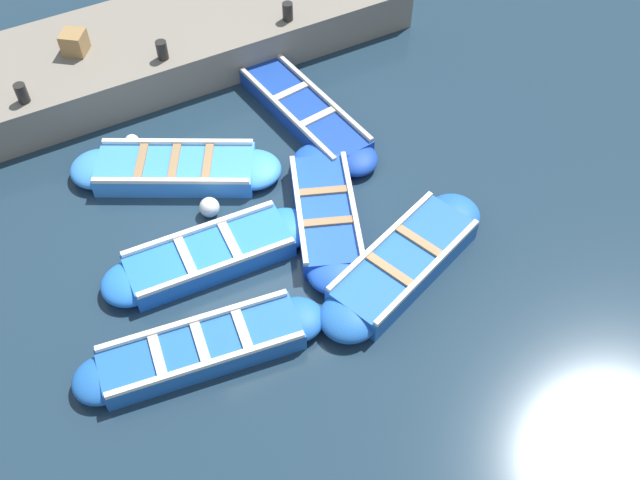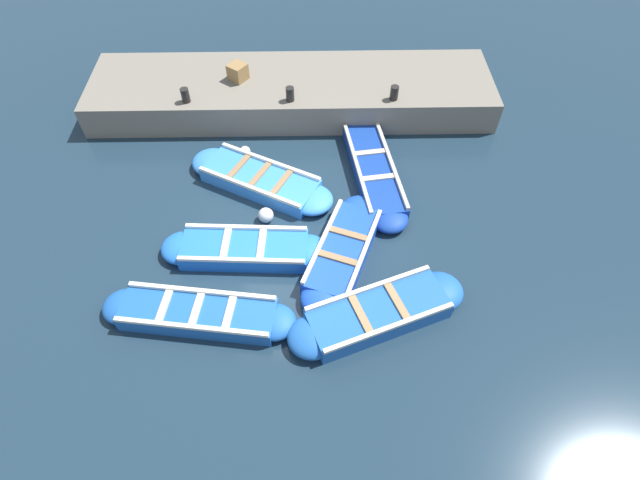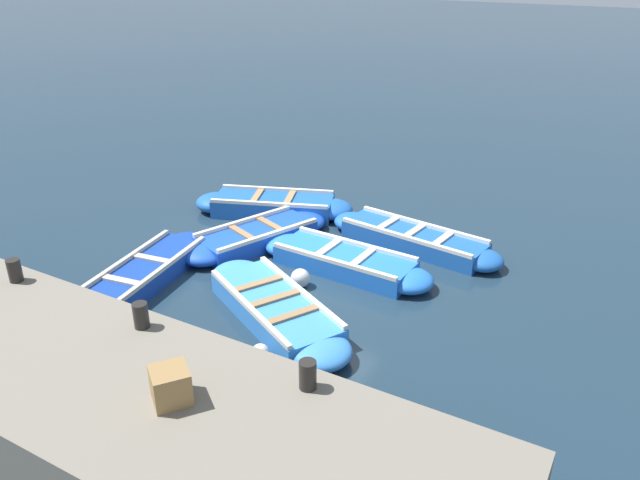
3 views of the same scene
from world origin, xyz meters
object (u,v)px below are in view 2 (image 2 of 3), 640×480
object	(u,v)px
bollard_mid_north	(290,94)
bollard_mid_south	(394,93)
boat_end_of_row	(260,180)
boat_bow_out	(378,313)
boat_near_quay	(374,170)
bollard_north	(185,95)
wooden_crate	(238,72)
boat_alongside	(343,251)
boat_mid_row	(198,314)
buoy_orange_near	(266,215)
boat_stern_in	(245,249)
buoy_yellow_far	(245,151)

from	to	relation	value
bollard_mid_north	bollard_mid_south	xyz separation A→B (m)	(0.00, 2.51, 0.00)
boat_end_of_row	bollard_mid_south	xyz separation A→B (m)	(-2.09, 3.18, 0.82)
boat_end_of_row	bollard_mid_north	bearing A→B (deg)	162.24
boat_bow_out	boat_end_of_row	bearing A→B (deg)	-146.33
bollard_mid_south	boat_near_quay	bearing A→B (deg)	-18.01
boat_bow_out	bollard_mid_south	distance (m)	5.73
bollard_north	wooden_crate	distance (m)	1.50
boat_near_quay	boat_alongside	world-z (taller)	boat_alongside
boat_near_quay	bollard_mid_north	world-z (taller)	bollard_mid_north
boat_mid_row	bollard_mid_north	xyz separation A→B (m)	(-5.55, 1.61, 0.82)
boat_mid_row	buoy_orange_near	world-z (taller)	boat_mid_row
buoy_orange_near	bollard_mid_south	bearing A→B (deg)	136.33
boat_stern_in	bollard_mid_north	world-z (taller)	bollard_mid_north
boat_near_quay	boat_alongside	xyz separation A→B (m)	(2.36, -0.82, 0.01)
boat_mid_row	bollard_mid_south	bearing A→B (deg)	143.41
buoy_orange_near	bollard_north	bearing A→B (deg)	-147.41
boat_mid_row	buoy_orange_near	xyz separation A→B (m)	(-2.40, 1.11, -0.01)
boat_end_of_row	bollard_north	world-z (taller)	bollard_north
boat_near_quay	buoy_orange_near	size ratio (longest dim) A/B	11.76
bollard_north	boat_mid_row	bearing A→B (deg)	9.21
bollard_mid_north	buoy_orange_near	size ratio (longest dim) A/B	1.05
boat_alongside	buoy_yellow_far	bearing A→B (deg)	-144.47
boat_mid_row	boat_near_quay	distance (m)	5.16
boat_mid_row	boat_stern_in	xyz separation A→B (m)	(-1.48, 0.73, -0.00)
boat_alongside	boat_bow_out	world-z (taller)	boat_bow_out
bollard_mid_south	buoy_yellow_far	size ratio (longest dim) A/B	1.33
boat_bow_out	bollard_mid_south	size ratio (longest dim) A/B	10.17
boat_end_of_row	bollard_north	xyz separation A→B (m)	(-2.09, -1.84, 0.82)
boat_bow_out	bollard_mid_north	world-z (taller)	bollard_mid_north
bollard_mid_north	wooden_crate	world-z (taller)	wooden_crate
boat_mid_row	boat_bow_out	distance (m)	3.28
boat_near_quay	boat_bow_out	bearing A→B (deg)	-3.77
boat_near_quay	buoy_orange_near	bearing A→B (deg)	-60.78
boat_near_quay	bollard_mid_south	distance (m)	2.06
bollard_mid_south	bollard_north	bearing A→B (deg)	-90.00
wooden_crate	boat_stern_in	bearing A→B (deg)	5.18
boat_stern_in	buoy_yellow_far	world-z (taller)	boat_stern_in
boat_mid_row	wooden_crate	distance (m)	6.53
buoy_orange_near	boat_alongside	bearing A→B (deg)	57.99
buoy_yellow_far	bollard_mid_north	bearing A→B (deg)	133.94
bollard_north	buoy_orange_near	size ratio (longest dim) A/B	1.05
boat_end_of_row	bollard_mid_south	distance (m)	3.89
boat_bow_out	boat_near_quay	bearing A→B (deg)	176.23
boat_near_quay	buoy_orange_near	distance (m)	2.78
bollard_mid_south	wooden_crate	distance (m)	3.95
bollard_north	boat_near_quay	bearing A→B (deg)	67.99
boat_end_of_row	boat_stern_in	bearing A→B (deg)	-6.00
bollard_north	bollard_mid_north	world-z (taller)	same
wooden_crate	buoy_yellow_far	xyz separation A→B (m)	(1.98, 0.23, -0.89)
buoy_yellow_far	boat_alongside	bearing A→B (deg)	35.53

